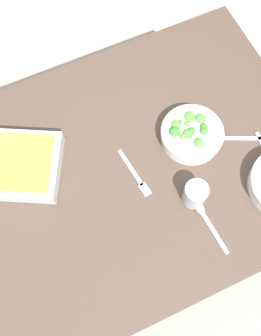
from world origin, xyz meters
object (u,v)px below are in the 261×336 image
(spoon_spare, at_px, (207,221))
(baking_dish, at_px, (11,165))
(drink_cup, at_px, (195,194))
(broccoli_bowl, at_px, (191,134))
(fork_on_table, at_px, (136,176))
(spoon_by_broccoli, at_px, (227,138))

(spoon_spare, bearing_deg, baking_dish, 139.62)
(baking_dish, distance_m, drink_cup, 0.57)
(broccoli_bowl, bearing_deg, drink_cup, -115.07)
(fork_on_table, bearing_deg, spoon_by_broccoli, -0.91)
(broccoli_bowl, xyz_separation_m, fork_on_table, (-0.22, -0.05, -0.03))
(broccoli_bowl, height_order, baking_dish, broccoli_bowl)
(baking_dish, bearing_deg, broccoli_bowl, -13.82)
(drink_cup, xyz_separation_m, fork_on_table, (-0.13, 0.14, -0.04))
(broccoli_bowl, distance_m, baking_dish, 0.58)
(fork_on_table, bearing_deg, drink_cup, -46.93)
(baking_dish, xyz_separation_m, drink_cup, (0.47, -0.32, 0.00))
(baking_dish, bearing_deg, drink_cup, -34.49)
(broccoli_bowl, height_order, spoon_by_broccoli, broccoli_bowl)
(drink_cup, distance_m, spoon_spare, 0.09)
(spoon_by_broccoli, height_order, fork_on_table, spoon_by_broccoli)
(broccoli_bowl, distance_m, spoon_by_broccoli, 0.12)
(baking_dish, height_order, spoon_spare, baking_dish)
(broccoli_bowl, bearing_deg, baking_dish, 166.18)
(spoon_by_broccoli, xyz_separation_m, fork_on_table, (-0.33, 0.01, -0.00))
(baking_dish, relative_size, fork_on_table, 2.07)
(spoon_by_broccoli, relative_size, spoon_spare, 0.95)
(spoon_by_broccoli, bearing_deg, spoon_spare, -131.67)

